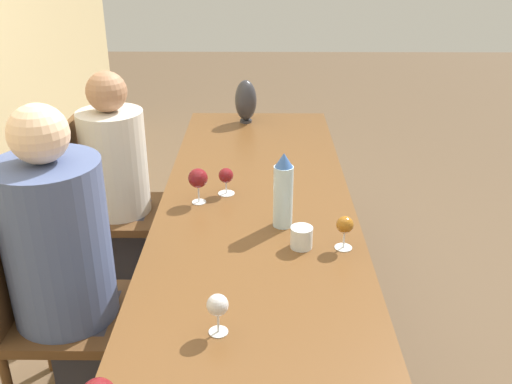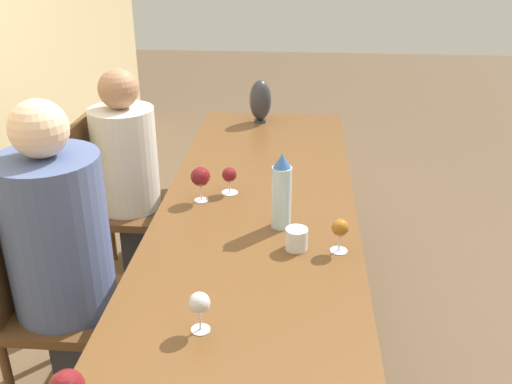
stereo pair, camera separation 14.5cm
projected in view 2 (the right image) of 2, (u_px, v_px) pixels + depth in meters
The scene contains 13 objects.
ground_plane at pixel (255, 367), 2.54m from camera, with size 14.00×14.00×0.00m, color brown.
dining_table at pixel (255, 237), 2.25m from camera, with size 2.86×0.81×0.73m.
water_bottle at pixel (282, 192), 2.14m from camera, with size 0.08×0.08×0.30m.
water_tumbler at pixel (297, 239), 2.03m from camera, with size 0.08×0.08×0.08m.
vase at pixel (260, 101), 3.30m from camera, with size 0.13×0.13×0.25m.
wine_glass_0 at pixel (229, 176), 2.44m from camera, with size 0.07×0.07×0.12m.
wine_glass_3 at pixel (200, 177), 2.36m from camera, with size 0.08×0.08×0.15m.
wine_glass_4 at pixel (340, 229), 1.99m from camera, with size 0.06×0.06×0.13m.
wine_glass_6 at pixel (199, 304), 1.59m from camera, with size 0.06×0.06×0.13m.
chair_near at pixel (49, 294), 2.20m from camera, with size 0.44×0.44×0.93m.
chair_far at pixel (116, 198), 2.98m from camera, with size 0.44×0.44×0.93m.
person_near at pixel (64, 256), 2.12m from camera, with size 0.38×0.38×1.27m.
person_far at pixel (130, 174), 2.91m from camera, with size 0.32×0.32×1.17m.
Camera 2 is at (-1.96, -0.17, 1.78)m, focal length 40.00 mm.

